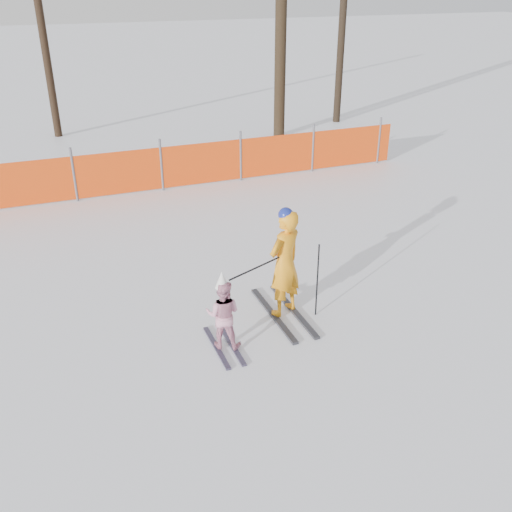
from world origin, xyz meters
The scene contains 6 objects.
ground centered at (0.00, 0.00, 0.00)m, with size 120.00×120.00×0.00m, color white.
adult centered at (0.40, 0.36, 0.87)m, with size 0.72×1.63×1.75m.
child centered at (-0.73, -0.12, 0.54)m, with size 0.61×1.06×1.19m.
ski_poles centered at (0.39, 0.14, 0.78)m, with size 1.48×0.41×1.19m.
safety_fence centered at (-1.89, 6.53, 0.56)m, with size 16.35×0.06×1.25m.
tree_trunks centered at (3.53, 11.12, 3.28)m, with size 9.53×2.89×6.99m.
Camera 1 is at (-2.73, -6.41, 4.69)m, focal length 40.00 mm.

